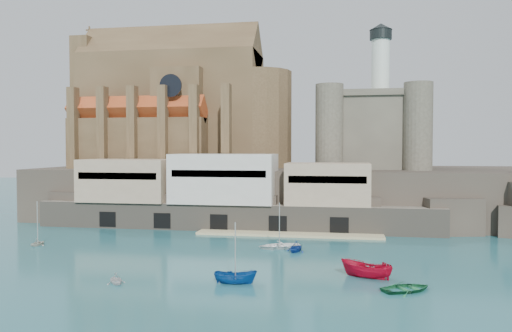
{
  "coord_description": "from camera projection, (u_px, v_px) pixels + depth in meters",
  "views": [
    {
      "loc": [
        10.22,
        -61.64,
        14.14
      ],
      "look_at": [
        -5.78,
        32.0,
        10.62
      ],
      "focal_mm": 35.0,
      "sensor_mm": 36.0,
      "label": 1
    }
  ],
  "objects": [
    {
      "name": "boat_7",
      "position": [
        296.0,
        251.0,
        67.78
      ],
      "size": [
        3.35,
        2.64,
        3.39
      ],
      "primitive_type": "imported",
      "rotation": [
        0.0,
        0.0,
        5.95
      ],
      "color": "navy",
      "rests_on": "ground"
    },
    {
      "name": "boat_2",
      "position": [
        235.0,
        283.0,
        51.84
      ],
      "size": [
        1.89,
        1.85,
        4.53
      ],
      "primitive_type": "imported",
      "rotation": [
        0.0,
        0.0,
        1.66
      ],
      "color": "navy",
      "rests_on": "ground"
    },
    {
      "name": "castle_keep",
      "position": [
        371.0,
        127.0,
        100.04
      ],
      "size": [
        21.2,
        21.2,
        29.3
      ],
      "color": "#4C483C",
      "rests_on": "promontory"
    },
    {
      "name": "church",
      "position": [
        180.0,
        111.0,
        107.43
      ],
      "size": [
        47.0,
        25.93,
        30.51
      ],
      "color": "#4D3A24",
      "rests_on": "promontory"
    },
    {
      "name": "boat_3",
      "position": [
        407.0,
        291.0,
        49.23
      ],
      "size": [
        2.82,
        3.84,
        5.31
      ],
      "primitive_type": "imported",
      "rotation": [
        0.0,
        0.0,
        2.08
      ],
      "color": "#1F6B3F",
      "rests_on": "ground"
    },
    {
      "name": "boat_5",
      "position": [
        366.0,
        278.0,
        54.11
      ],
      "size": [
        2.79,
        2.75,
        5.7
      ],
      "primitive_type": "imported",
      "rotation": [
        0.0,
        0.0,
        4.38
      ],
      "color": "#AC0723",
      "rests_on": "ground"
    },
    {
      "name": "boat_4",
      "position": [
        38.0,
        245.0,
        72.0
      ],
      "size": [
        2.53,
        1.77,
        2.72
      ],
      "primitive_type": "imported",
      "rotation": [
        0.0,
        0.0,
        2.99
      ],
      "color": "beige",
      "rests_on": "ground"
    },
    {
      "name": "boat_6",
      "position": [
        279.0,
        248.0,
        70.14
      ],
      "size": [
        2.87,
        4.43,
        6.01
      ],
      "primitive_type": "imported",
      "rotation": [
        0.0,
        0.0,
        5.13
      ],
      "color": "white",
      "rests_on": "ground"
    },
    {
      "name": "ground",
      "position": [
        258.0,
        259.0,
        62.96
      ],
      "size": [
        300.0,
        300.0,
        0.0
      ],
      "primitive_type": "plane",
      "color": "#1B5159",
      "rests_on": "ground"
    },
    {
      "name": "quay",
      "position": [
        223.0,
        194.0,
        87.18
      ],
      "size": [
        70.0,
        12.0,
        13.05
      ],
      "color": "#6F6759",
      "rests_on": "ground"
    },
    {
      "name": "promontory",
      "position": [
        289.0,
        193.0,
        101.59
      ],
      "size": [
        100.0,
        36.0,
        10.0
      ],
      "color": "#2A251F",
      "rests_on": "ground"
    },
    {
      "name": "boat_1",
      "position": [
        116.0,
        283.0,
        51.88
      ],
      "size": [
        2.73,
        2.6,
        2.73
      ],
      "primitive_type": "imported",
      "rotation": [
        0.0,
        0.0,
        0.69
      ],
      "color": "silver",
      "rests_on": "ground"
    }
  ]
}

